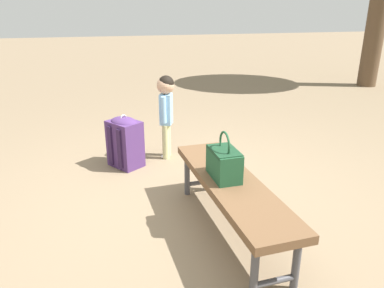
{
  "coord_description": "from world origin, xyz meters",
  "views": [
    {
      "loc": [
        -2.89,
        0.73,
        1.67
      ],
      "look_at": [
        0.25,
        -0.09,
        0.45
      ],
      "focal_mm": 34.53,
      "sensor_mm": 36.0,
      "label": 1
    }
  ],
  "objects_px": {
    "handbag": "(224,162)",
    "backpack_large": "(125,141)",
    "child_standing": "(166,104)",
    "park_bench": "(231,187)"
  },
  "relations": [
    {
      "from": "park_bench",
      "to": "handbag",
      "type": "bearing_deg",
      "value": 33.55
    },
    {
      "from": "handbag",
      "to": "child_standing",
      "type": "height_order",
      "value": "child_standing"
    },
    {
      "from": "park_bench",
      "to": "child_standing",
      "type": "relative_size",
      "value": 1.69
    },
    {
      "from": "handbag",
      "to": "backpack_large",
      "type": "bearing_deg",
      "value": 23.21
    },
    {
      "from": "backpack_large",
      "to": "park_bench",
      "type": "bearing_deg",
      "value": -156.32
    },
    {
      "from": "park_bench",
      "to": "handbag",
      "type": "height_order",
      "value": "handbag"
    },
    {
      "from": "handbag",
      "to": "park_bench",
      "type": "bearing_deg",
      "value": -146.45
    },
    {
      "from": "park_bench",
      "to": "handbag",
      "type": "relative_size",
      "value": 4.39
    },
    {
      "from": "child_standing",
      "to": "backpack_large",
      "type": "height_order",
      "value": "child_standing"
    },
    {
      "from": "park_bench",
      "to": "backpack_large",
      "type": "xyz_separation_m",
      "value": [
        1.51,
        0.66,
        -0.1
      ]
    }
  ]
}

